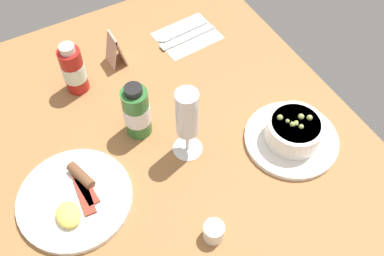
{
  "coord_description": "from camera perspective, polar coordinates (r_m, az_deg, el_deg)",
  "views": [
    {
      "loc": [
        -48.27,
        23.6,
        82.4
      ],
      "look_at": [
        -1.05,
        -2.68,
        8.75
      ],
      "focal_mm": 41.12,
      "sensor_mm": 36.0,
      "label": 1
    }
  ],
  "objects": [
    {
      "name": "ground_plane",
      "position": [
        1.0,
        -1.64,
        -3.67
      ],
      "size": [
        110.0,
        84.0,
        3.0
      ],
      "primitive_type": "cube",
      "color": "#9E6B3D"
    },
    {
      "name": "porridge_bowl",
      "position": [
        1.0,
        12.98,
        -0.61
      ],
      "size": [
        21.21,
        21.21,
        7.56
      ],
      "color": "white",
      "rests_on": "ground_plane"
    },
    {
      "name": "cutlery_setting",
      "position": [
        1.23,
        -0.84,
        11.86
      ],
      "size": [
        13.93,
        17.22,
        0.9
      ],
      "color": "white",
      "rests_on": "ground_plane"
    },
    {
      "name": "creamer_jug",
      "position": [
        0.87,
        2.8,
        -13.21
      ],
      "size": [
        4.98,
        4.14,
        4.74
      ],
      "color": "white",
      "rests_on": "ground_plane"
    },
    {
      "name": "wine_glass",
      "position": [
        0.89,
        -0.52,
        1.26
      ],
      "size": [
        6.73,
        6.73,
        18.73
      ],
      "color": "white",
      "rests_on": "ground_plane"
    },
    {
      "name": "sauce_bottle_red",
      "position": [
        1.09,
        -15.12,
        7.3
      ],
      "size": [
        5.52,
        5.52,
        13.97
      ],
      "color": "#B21E19",
      "rests_on": "ground_plane"
    },
    {
      "name": "sauce_bottle_green",
      "position": [
        0.97,
        -7.19,
        2.11
      ],
      "size": [
        6.02,
        6.02,
        14.61
      ],
      "color": "#337233",
      "rests_on": "ground_plane"
    },
    {
      "name": "breakfast_plate",
      "position": [
        0.95,
        -14.9,
        -8.93
      ],
      "size": [
        23.75,
        23.75,
        3.7
      ],
      "color": "white",
      "rests_on": "ground_plane"
    },
    {
      "name": "menu_card",
      "position": [
        1.15,
        -9.97,
        10.05
      ],
      "size": [
        5.42,
        4.36,
        9.09
      ],
      "color": "tan",
      "rests_on": "ground_plane"
    }
  ]
}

